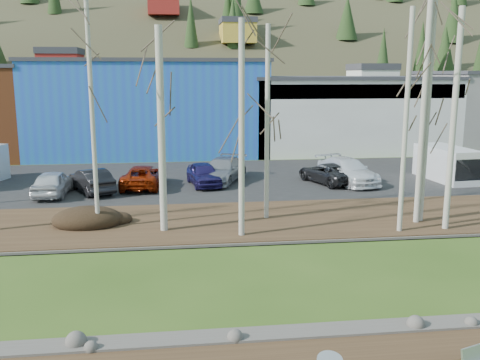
{
  "coord_description": "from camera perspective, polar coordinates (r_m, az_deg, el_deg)",
  "views": [
    {
      "loc": [
        -4.0,
        -10.33,
        7.14
      ],
      "look_at": [
        -1.11,
        12.55,
        2.5
      ],
      "focal_mm": 40.0,
      "sensor_mm": 36.0,
      "label": 1
    }
  ],
  "objects": [
    {
      "name": "dirt_strip",
      "position": [
        14.88,
        9.78,
        -17.43
      ],
      "size": [
        80.0,
        1.8,
        0.03
      ],
      "primitive_type": "cube",
      "color": "#382616",
      "rests_on": "ground"
    },
    {
      "name": "near_bank_rocks",
      "position": [
        15.73,
        8.69,
        -15.77
      ],
      "size": [
        80.0,
        0.8,
        0.5
      ],
      "primitive_type": null,
      "color": "#47423D",
      "rests_on": "ground"
    },
    {
      "name": "river",
      "position": [
        19.35,
        5.35,
        -10.34
      ],
      "size": [
        80.0,
        8.0,
        0.9
      ],
      "primitive_type": null,
      "color": "#151C33",
      "rests_on": "ground"
    },
    {
      "name": "far_bank_rocks",
      "position": [
        23.13,
        3.15,
        -6.62
      ],
      "size": [
        80.0,
        0.8,
        0.46
      ],
      "primitive_type": null,
      "color": "#47423D",
      "rests_on": "ground"
    },
    {
      "name": "far_bank",
      "position": [
        26.13,
        1.9,
        -4.32
      ],
      "size": [
        80.0,
        7.0,
        0.15
      ],
      "primitive_type": "cube",
      "color": "#382616",
      "rests_on": "ground"
    },
    {
      "name": "parking_lot",
      "position": [
        36.25,
        -0.71,
        0.13
      ],
      "size": [
        80.0,
        14.0,
        0.14
      ],
      "primitive_type": "cube",
      "color": "black",
      "rests_on": "ground"
    },
    {
      "name": "building_blue",
      "position": [
        49.46,
        -9.58,
        7.77
      ],
      "size": [
        20.4,
        12.24,
        8.3
      ],
      "color": "blue",
      "rests_on": "ground"
    },
    {
      "name": "building_white",
      "position": [
        51.98,
        10.85,
        7.07
      ],
      "size": [
        18.36,
        12.24,
        6.8
      ],
      "color": "beige",
      "rests_on": "ground"
    },
    {
      "name": "hillside",
      "position": [
        94.98,
        -4.96,
        17.6
      ],
      "size": [
        160.0,
        72.0,
        35.0
      ],
      "primitive_type": null,
      "color": "#312E1D",
      "rests_on": "ground"
    },
    {
      "name": "dirt_mound",
      "position": [
        26.03,
        -15.98,
        -3.93
      ],
      "size": [
        3.25,
        2.3,
        0.64
      ],
      "primitive_type": "ellipsoid",
      "color": "black",
      "rests_on": "far_bank"
    },
    {
      "name": "birch_1",
      "position": [
        23.66,
        -8.39,
        5.17
      ],
      "size": [
        0.32,
        0.32,
        8.97
      ],
      "color": "beige",
      "rests_on": "far_bank"
    },
    {
      "name": "birch_2",
      "position": [
        24.51,
        -15.58,
        8.44
      ],
      "size": [
        0.2,
        0.2,
        11.82
      ],
      "color": "beige",
      "rests_on": "far_bank"
    },
    {
      "name": "birch_3",
      "position": [
        22.66,
        0.17,
        5.3
      ],
      "size": [
        0.26,
        0.26,
        9.18
      ],
      "color": "beige",
      "rests_on": "far_bank"
    },
    {
      "name": "birch_4",
      "position": [
        25.56,
        2.92,
        6.0
      ],
      "size": [
        0.23,
        0.23,
        9.2
      ],
      "color": "beige",
      "rests_on": "far_bank"
    },
    {
      "name": "birch_5",
      "position": [
        24.36,
        17.26,
        5.83
      ],
      "size": [
        0.22,
        0.22,
        9.71
      ],
      "color": "beige",
      "rests_on": "far_bank"
    },
    {
      "name": "birch_6",
      "position": [
        25.42,
        21.81,
        5.81
      ],
      "size": [
        0.27,
        0.27,
        9.76
      ],
      "color": "beige",
      "rests_on": "far_bank"
    },
    {
      "name": "birch_7",
      "position": [
        26.42,
        19.33,
        6.59
      ],
      "size": [
        0.26,
        0.26,
        10.16
      ],
      "color": "beige",
      "rests_on": "far_bank"
    },
    {
      "name": "birch_8",
      "position": [
        26.04,
        19.05,
        8.13
      ],
      "size": [
        0.27,
        0.27,
        11.59
      ],
      "color": "beige",
      "rests_on": "far_bank"
    },
    {
      "name": "car_0",
      "position": [
        32.8,
        -19.32,
        -0.28
      ],
      "size": [
        1.96,
        4.41,
        1.47
      ],
      "primitive_type": "imported",
      "rotation": [
        0.0,
        0.0,
        3.09
      ],
      "color": "silver",
      "rests_on": "parking_lot"
    },
    {
      "name": "car_1",
      "position": [
        32.91,
        -15.57,
        -0.05
      ],
      "size": [
        3.3,
        4.56,
        1.43
      ],
      "primitive_type": "imported",
      "rotation": [
        0.0,
        0.0,
        3.61
      ],
      "color": "black",
      "rests_on": "parking_lot"
    },
    {
      "name": "car_2",
      "position": [
        33.7,
        -10.28,
        0.39
      ],
      "size": [
        2.8,
        5.15,
        1.37
      ],
      "primitive_type": "imported",
      "rotation": [
        0.0,
        0.0,
        3.03
      ],
      "color": "#952408",
      "rests_on": "parking_lot"
    },
    {
      "name": "car_3",
      "position": [
        34.83,
        -1.89,
        1.07
      ],
      "size": [
        4.1,
        5.71,
        1.54
      ],
      "primitive_type": "imported",
      "rotation": [
        0.0,
        0.0,
        -0.41
      ],
      "color": "gray",
      "rests_on": "parking_lot"
    },
    {
      "name": "car_4",
      "position": [
        33.78,
        -3.9,
        0.63
      ],
      "size": [
        2.32,
        4.4,
        1.42
      ],
      "primitive_type": "imported",
      "rotation": [
        0.0,
        0.0,
        0.16
      ],
      "color": "#221B55",
      "rests_on": "parking_lot"
    },
    {
      "name": "car_5",
      "position": [
        34.93,
        9.39,
        0.75
      ],
      "size": [
        3.6,
        5.12,
        1.3
      ],
      "primitive_type": "imported",
      "rotation": [
        0.0,
        0.0,
        3.49
      ],
      "color": "#262628",
      "rests_on": "parking_lot"
    },
    {
      "name": "car_6",
      "position": [
        35.06,
        11.39,
        0.96
      ],
      "size": [
        3.41,
        5.83,
        1.59
      ],
      "primitive_type": "imported",
      "rotation": [
        0.0,
        0.0,
        0.23
      ],
      "color": "white",
      "rests_on": "parking_lot"
    },
    {
      "name": "van_white",
      "position": [
        37.79,
        21.35,
        1.6
      ],
      "size": [
        2.47,
        5.14,
        2.18
      ],
      "rotation": [
        0.0,
        0.0,
        0.08
      ],
      "color": "white",
      "rests_on": "parking_lot"
    }
  ]
}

